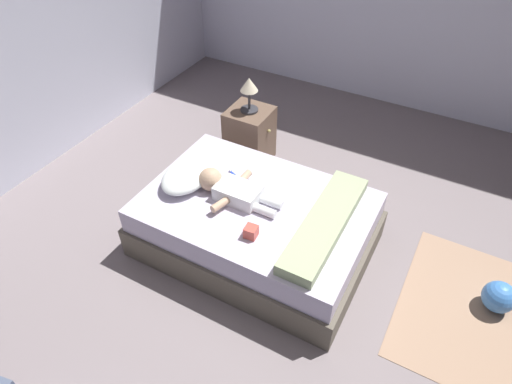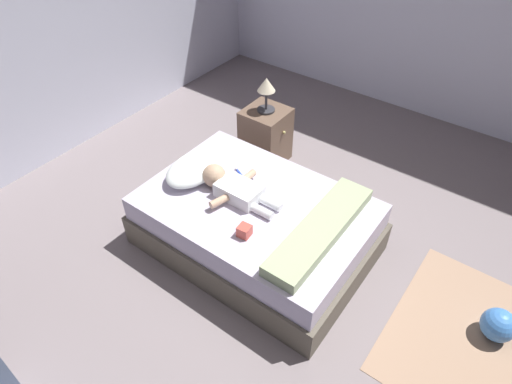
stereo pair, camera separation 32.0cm
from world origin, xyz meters
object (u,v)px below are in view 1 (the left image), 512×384
(toy_ball, at_px, (499,297))
(baby, at_px, (230,189))
(lamp, at_px, (249,88))
(toy_block, at_px, (251,232))
(bed, at_px, (256,225))
(toothbrush, at_px, (235,175))
(nightstand, at_px, (250,136))
(pillow, at_px, (189,173))

(toy_ball, bearing_deg, baby, 99.32)
(lamp, bearing_deg, toy_ball, -106.02)
(lamp, xyz_separation_m, toy_block, (-1.29, -0.74, -0.27))
(bed, xyz_separation_m, toothbrush, (0.19, 0.30, 0.25))
(toy_block, bearing_deg, toothbrush, 40.59)
(nightstand, height_order, toy_block, nightstand)
(toy_ball, bearing_deg, toy_block, 110.52)
(toy_ball, bearing_deg, lamp, 73.98)
(baby, relative_size, lamp, 2.03)
(toy_block, bearing_deg, bed, 23.12)
(toy_ball, bearing_deg, toothbrush, 92.93)
(bed, relative_size, lamp, 5.26)
(pillow, distance_m, toothbrush, 0.36)
(pillow, xyz_separation_m, lamp, (1.00, 0.03, 0.24))
(pillow, distance_m, nightstand, 1.03)
(pillow, bearing_deg, toothbrush, -51.92)
(baby, distance_m, toothbrush, 0.24)
(lamp, height_order, toy_block, lamp)
(baby, relative_size, toy_block, 7.36)
(pillow, xyz_separation_m, toy_ball, (0.32, -2.33, -0.42))
(toothbrush, xyz_separation_m, nightstand, (0.78, 0.31, -0.20))
(pillow, xyz_separation_m, toy_block, (-0.29, -0.71, -0.03))
(baby, relative_size, nightstand, 1.19)
(toothbrush, height_order, nightstand, nightstand)
(toy_block, bearing_deg, nightstand, 29.83)
(pillow, bearing_deg, baby, -90.08)
(nightstand, distance_m, toy_block, 1.50)
(toothbrush, relative_size, lamp, 0.45)
(baby, height_order, toy_block, baby)
(lamp, distance_m, toy_ball, 2.55)
(pillow, bearing_deg, toy_ball, -82.16)
(baby, bearing_deg, toothbrush, 23.74)
(bed, height_order, lamp, lamp)
(toothbrush, height_order, lamp, lamp)
(pillow, relative_size, baby, 0.82)
(bed, xyz_separation_m, toy_ball, (0.29, -1.76, -0.11))
(bed, height_order, pillow, pillow)
(bed, relative_size, baby, 2.59)
(toothbrush, xyz_separation_m, toy_block, (-0.50, -0.43, 0.03))
(bed, bearing_deg, toothbrush, 57.53)
(toy_ball, bearing_deg, nightstand, 73.97)
(baby, xyz_separation_m, nightstand, (1.00, 0.40, -0.26))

